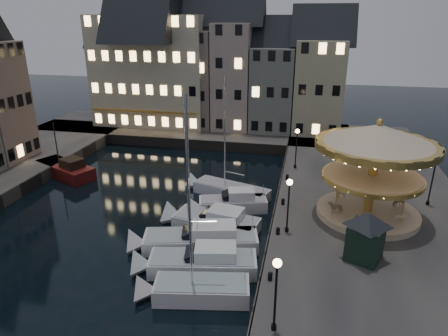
% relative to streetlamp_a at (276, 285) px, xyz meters
% --- Properties ---
extents(ground, '(160.00, 160.00, 0.00)m').
position_rel_streetlamp_a_xyz_m(ground, '(-7.20, 9.00, -4.02)').
color(ground, black).
rests_on(ground, ground).
extents(quay_east, '(16.00, 56.00, 1.30)m').
position_rel_streetlamp_a_xyz_m(quay_east, '(6.80, 15.00, -3.37)').
color(quay_east, '#474442').
rests_on(quay_east, ground).
extents(quay_north, '(44.00, 12.00, 1.30)m').
position_rel_streetlamp_a_xyz_m(quay_north, '(-15.20, 37.00, -3.37)').
color(quay_north, '#474442').
rests_on(quay_north, ground).
extents(quaywall_e, '(0.15, 44.00, 1.30)m').
position_rel_streetlamp_a_xyz_m(quaywall_e, '(-1.20, 15.00, -3.37)').
color(quaywall_e, '#47423A').
rests_on(quaywall_e, ground).
extents(quaywall_n, '(48.00, 0.15, 1.30)m').
position_rel_streetlamp_a_xyz_m(quaywall_n, '(-13.20, 31.00, -3.37)').
color(quaywall_n, '#47423A').
rests_on(quaywall_n, ground).
extents(quaywall_w, '(0.15, 44.00, 1.30)m').
position_rel_streetlamp_a_xyz_m(quaywall_w, '(-25.20, 11.00, -3.37)').
color(quaywall_w, '#47423A').
rests_on(quaywall_w, ground).
extents(streetlamp_a, '(0.44, 0.44, 4.17)m').
position_rel_streetlamp_a_xyz_m(streetlamp_a, '(0.00, 0.00, 0.00)').
color(streetlamp_a, black).
rests_on(streetlamp_a, quay_east).
extents(streetlamp_b, '(0.44, 0.44, 4.17)m').
position_rel_streetlamp_a_xyz_m(streetlamp_b, '(0.00, 10.00, 0.00)').
color(streetlamp_b, black).
rests_on(streetlamp_b, quay_east).
extents(streetlamp_c, '(0.44, 0.44, 4.17)m').
position_rel_streetlamp_a_xyz_m(streetlamp_c, '(0.00, 23.50, 0.00)').
color(streetlamp_c, black).
rests_on(streetlamp_c, quay_east).
extents(streetlamp_d, '(0.44, 0.44, 4.17)m').
position_rel_streetlamp_a_xyz_m(streetlamp_d, '(11.30, 17.00, 0.00)').
color(streetlamp_d, black).
rests_on(streetlamp_d, quay_east).
extents(bollard_a, '(0.30, 0.30, 0.57)m').
position_rel_streetlamp_a_xyz_m(bollard_a, '(-0.60, 4.00, -2.41)').
color(bollard_a, black).
rests_on(bollard_a, quay_east).
extents(bollard_b, '(0.30, 0.30, 0.57)m').
position_rel_streetlamp_a_xyz_m(bollard_b, '(-0.60, 9.50, -2.41)').
color(bollard_b, black).
rests_on(bollard_b, quay_east).
extents(bollard_c, '(0.30, 0.30, 0.57)m').
position_rel_streetlamp_a_xyz_m(bollard_c, '(-0.60, 14.50, -2.41)').
color(bollard_c, black).
rests_on(bollard_c, quay_east).
extents(bollard_d, '(0.30, 0.30, 0.57)m').
position_rel_streetlamp_a_xyz_m(bollard_d, '(-0.60, 20.00, -2.41)').
color(bollard_d, black).
rests_on(bollard_d, quay_east).
extents(townhouse_na, '(5.50, 8.00, 12.80)m').
position_rel_streetlamp_a_xyz_m(townhouse_na, '(-26.70, 39.00, 3.76)').
color(townhouse_na, gray).
rests_on(townhouse_na, quay_north).
extents(townhouse_nb, '(6.16, 8.00, 13.80)m').
position_rel_streetlamp_a_xyz_m(townhouse_nb, '(-21.25, 39.00, 4.26)').
color(townhouse_nb, '#7D6D5E').
rests_on(townhouse_nb, quay_north).
extents(townhouse_nc, '(6.82, 8.00, 14.80)m').
position_rel_streetlamp_a_xyz_m(townhouse_nc, '(-15.20, 39.00, 4.76)').
color(townhouse_nc, slate).
rests_on(townhouse_nc, quay_north).
extents(townhouse_nd, '(5.50, 8.00, 15.80)m').
position_rel_streetlamp_a_xyz_m(townhouse_nd, '(-9.45, 39.00, 5.26)').
color(townhouse_nd, '#A9968B').
rests_on(townhouse_nd, quay_north).
extents(townhouse_ne, '(6.16, 8.00, 12.80)m').
position_rel_streetlamp_a_xyz_m(townhouse_ne, '(-4.00, 39.00, 3.76)').
color(townhouse_ne, slate).
rests_on(townhouse_ne, quay_north).
extents(townhouse_nf, '(6.82, 8.00, 13.80)m').
position_rel_streetlamp_a_xyz_m(townhouse_nf, '(2.05, 39.00, 4.26)').
color(townhouse_nf, tan).
rests_on(townhouse_nf, quay_north).
extents(hotel_corner, '(17.60, 9.00, 16.80)m').
position_rel_streetlamp_a_xyz_m(hotel_corner, '(-21.20, 39.00, 5.76)').
color(hotel_corner, beige).
rests_on(hotel_corner, quay_north).
extents(motorboat_a, '(6.89, 3.26, 11.34)m').
position_rel_streetlamp_a_xyz_m(motorboat_a, '(-5.19, 3.04, -3.48)').
color(motorboat_a, silver).
rests_on(motorboat_a, ground).
extents(motorboat_b, '(8.30, 3.79, 2.15)m').
position_rel_streetlamp_a_xyz_m(motorboat_b, '(-5.66, 5.71, -3.37)').
color(motorboat_b, silver).
rests_on(motorboat_b, ground).
extents(motorboat_c, '(9.45, 4.47, 12.55)m').
position_rel_streetlamp_a_xyz_m(motorboat_c, '(-6.54, 8.47, -3.34)').
color(motorboat_c, silver).
rests_on(motorboat_c, ground).
extents(motorboat_d, '(7.97, 3.85, 2.15)m').
position_rel_streetlamp_a_xyz_m(motorboat_d, '(-6.05, 11.52, -3.38)').
color(motorboat_d, silver).
rests_on(motorboat_d, ground).
extents(motorboat_e, '(6.99, 3.63, 2.15)m').
position_rel_streetlamp_a_xyz_m(motorboat_e, '(-5.40, 15.00, -3.38)').
color(motorboat_e, silver).
rests_on(motorboat_e, ground).
extents(motorboat_f, '(8.33, 4.52, 11.16)m').
position_rel_streetlamp_a_xyz_m(motorboat_f, '(-6.23, 18.11, -3.49)').
color(motorboat_f, silver).
rests_on(motorboat_f, ground).
extents(red_fishing_boat, '(7.80, 5.44, 5.92)m').
position_rel_streetlamp_a_xyz_m(red_fishing_boat, '(-24.04, 19.34, -3.32)').
color(red_fishing_boat, '#591311').
rests_on(red_fishing_boat, ground).
extents(carousel, '(9.02, 9.02, 7.89)m').
position_rel_streetlamp_a_xyz_m(carousel, '(6.09, 13.90, 2.48)').
color(carousel, '#CEB290').
rests_on(carousel, quay_east).
extents(ticket_kiosk, '(3.24, 3.24, 3.80)m').
position_rel_streetlamp_a_xyz_m(ticket_kiosk, '(5.10, 7.54, -0.46)').
color(ticket_kiosk, black).
rests_on(ticket_kiosk, quay_east).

